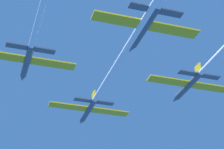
% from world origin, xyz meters
% --- Properties ---
extents(jet_lead, '(16.32, 50.65, 2.70)m').
position_xyz_m(jet_lead, '(-0.69, -14.43, -0.27)').
color(jet_lead, '#4C5660').
extents(jet_left_wing, '(16.32, 49.99, 2.70)m').
position_xyz_m(jet_left_wing, '(-15.06, -28.15, 0.55)').
color(jet_left_wing, '#4C5660').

